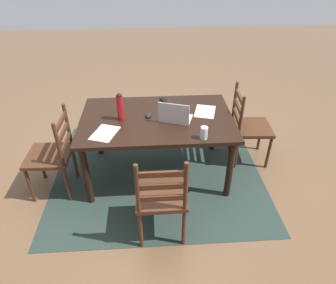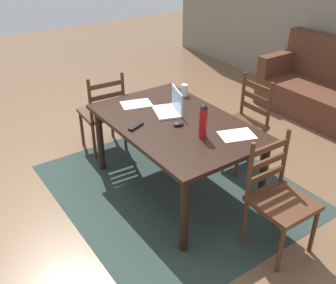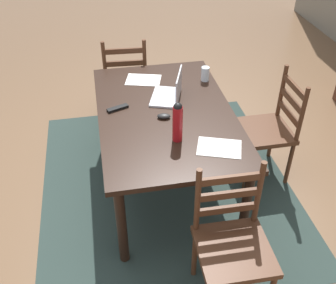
# 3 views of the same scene
# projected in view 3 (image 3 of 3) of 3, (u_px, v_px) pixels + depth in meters

# --- Properties ---
(ground_plane) EXTENTS (14.00, 14.00, 0.00)m
(ground_plane) POSITION_uv_depth(u_px,v_px,m) (166.00, 183.00, 3.53)
(ground_plane) COLOR brown
(area_rug) EXTENTS (2.40, 2.12, 0.01)m
(area_rug) POSITION_uv_depth(u_px,v_px,m) (166.00, 183.00, 3.52)
(area_rug) COLOR #283833
(area_rug) RESTS_ON ground
(dining_table) EXTENTS (1.62, 1.03, 0.75)m
(dining_table) POSITION_uv_depth(u_px,v_px,m) (165.00, 121.00, 3.13)
(dining_table) COLOR black
(dining_table) RESTS_ON ground
(chair_far_head) EXTENTS (0.44, 0.44, 0.95)m
(chair_far_head) POSITION_uv_depth(u_px,v_px,m) (269.00, 129.00, 3.38)
(chair_far_head) COLOR #4C2B19
(chair_far_head) RESTS_ON ground
(chair_right_far) EXTENTS (0.45, 0.45, 0.95)m
(chair_right_far) POSITION_uv_depth(u_px,v_px,m) (232.00, 244.00, 2.42)
(chair_right_far) COLOR #4C2B19
(chair_right_far) RESTS_ON ground
(chair_left_near) EXTENTS (0.47, 0.47, 0.95)m
(chair_left_near) POSITION_uv_depth(u_px,v_px,m) (126.00, 80.00, 4.08)
(chair_left_near) COLOR #4C2B19
(chair_left_near) RESTS_ON ground
(laptop) EXTENTS (0.37, 0.31, 0.23)m
(laptop) POSITION_uv_depth(u_px,v_px,m) (171.00, 92.00, 3.20)
(laptop) COLOR silver
(laptop) RESTS_ON dining_table
(water_bottle) EXTENTS (0.07, 0.07, 0.30)m
(water_bottle) POSITION_uv_depth(u_px,v_px,m) (178.00, 121.00, 2.69)
(water_bottle) COLOR #A81419
(water_bottle) RESTS_ON dining_table
(drinking_glass) EXTENTS (0.07, 0.07, 0.12)m
(drinking_glass) POSITION_uv_depth(u_px,v_px,m) (205.00, 74.00, 3.44)
(drinking_glass) COLOR silver
(drinking_glass) RESTS_ON dining_table
(computer_mouse) EXTENTS (0.08, 0.11, 0.03)m
(computer_mouse) POSITION_uv_depth(u_px,v_px,m) (164.00, 116.00, 2.99)
(computer_mouse) COLOR black
(computer_mouse) RESTS_ON dining_table
(tv_remote) EXTENTS (0.10, 0.17, 0.02)m
(tv_remote) POSITION_uv_depth(u_px,v_px,m) (118.00, 108.00, 3.10)
(tv_remote) COLOR black
(tv_remote) RESTS_ON dining_table
(paper_stack_left) EXTENTS (0.30, 0.35, 0.00)m
(paper_stack_left) POSITION_uv_depth(u_px,v_px,m) (219.00, 148.00, 2.71)
(paper_stack_left) COLOR white
(paper_stack_left) RESTS_ON dining_table
(paper_stack_right) EXTENTS (0.28, 0.34, 0.00)m
(paper_stack_right) POSITION_uv_depth(u_px,v_px,m) (143.00, 80.00, 3.48)
(paper_stack_right) COLOR white
(paper_stack_right) RESTS_ON dining_table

